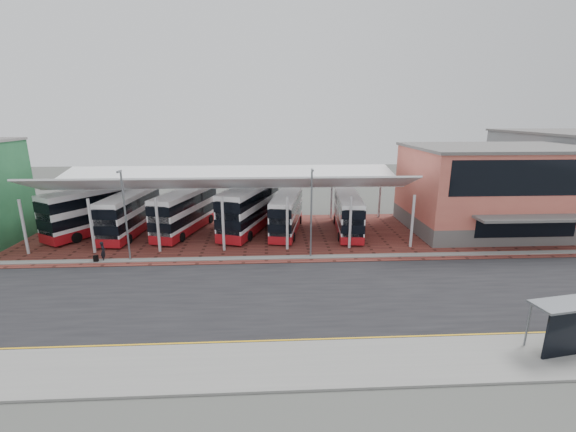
% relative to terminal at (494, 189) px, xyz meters
% --- Properties ---
extents(ground, '(140.00, 140.00, 0.00)m').
position_rel_terminal_xyz_m(ground, '(-23.00, -13.92, -4.66)').
color(ground, '#444642').
extents(road, '(120.00, 14.00, 0.02)m').
position_rel_terminal_xyz_m(road, '(-23.00, -14.92, -4.65)').
color(road, black).
rests_on(road, ground).
extents(forecourt, '(72.00, 16.00, 0.06)m').
position_rel_terminal_xyz_m(forecourt, '(-21.00, -0.92, -4.63)').
color(forecourt, brown).
rests_on(forecourt, ground).
extents(sidewalk, '(120.00, 4.00, 0.14)m').
position_rel_terminal_xyz_m(sidewalk, '(-23.00, -22.92, -4.59)').
color(sidewalk, slate).
rests_on(sidewalk, ground).
extents(north_kerb, '(120.00, 0.80, 0.14)m').
position_rel_terminal_xyz_m(north_kerb, '(-23.00, -7.72, -4.59)').
color(north_kerb, slate).
rests_on(north_kerb, ground).
extents(yellow_line_near, '(120.00, 0.12, 0.01)m').
position_rel_terminal_xyz_m(yellow_line_near, '(-23.00, -20.92, -4.63)').
color(yellow_line_near, gold).
rests_on(yellow_line_near, road).
extents(yellow_line_far, '(120.00, 0.12, 0.01)m').
position_rel_terminal_xyz_m(yellow_line_far, '(-23.00, -20.62, -4.63)').
color(yellow_line_far, gold).
rests_on(yellow_line_far, road).
extents(canopy, '(37.00, 11.63, 7.07)m').
position_rel_terminal_xyz_m(canopy, '(-29.00, 0.01, 1.14)').
color(canopy, silver).
rests_on(canopy, ground).
extents(terminal, '(18.40, 14.40, 9.25)m').
position_rel_terminal_xyz_m(terminal, '(0.00, 0.00, 0.00)').
color(terminal, '#5D5A58').
rests_on(terminal, ground).
extents(lamp_west, '(0.16, 0.90, 8.07)m').
position_rel_terminal_xyz_m(lamp_west, '(-37.00, -7.65, -0.30)').
color(lamp_west, slate).
rests_on(lamp_west, ground).
extents(lamp_east, '(0.16, 0.90, 8.07)m').
position_rel_terminal_xyz_m(lamp_east, '(-21.00, -7.65, -0.30)').
color(lamp_east, slate).
rests_on(lamp_east, ground).
extents(bus_0, '(8.74, 11.52, 4.91)m').
position_rel_terminal_xyz_m(bus_0, '(-43.07, 1.41, -2.16)').
color(bus_0, white).
rests_on(bus_0, forecourt).
extents(bus_1, '(3.51, 10.92, 4.42)m').
position_rel_terminal_xyz_m(bus_1, '(-39.51, 0.45, -2.40)').
color(bus_1, white).
rests_on(bus_1, forecourt).
extents(bus_2, '(5.44, 11.25, 4.53)m').
position_rel_terminal_xyz_m(bus_2, '(-33.75, 0.93, -2.35)').
color(bus_2, white).
rests_on(bus_2, forecourt).
extents(bus_3, '(6.56, 12.32, 4.98)m').
position_rel_terminal_xyz_m(bus_3, '(-26.76, 1.17, -2.13)').
color(bus_3, white).
rests_on(bus_3, forecourt).
extents(bus_4, '(4.17, 10.39, 4.18)m').
position_rel_terminal_xyz_m(bus_4, '(-22.77, 0.22, -2.52)').
color(bus_4, white).
rests_on(bus_4, forecourt).
extents(bus_5, '(3.28, 10.16, 4.11)m').
position_rel_terminal_xyz_m(bus_5, '(-16.16, -0.31, -2.56)').
color(bus_5, white).
rests_on(bus_5, forecourt).
extents(pedestrian, '(0.59, 0.74, 1.76)m').
position_rel_terminal_xyz_m(pedestrian, '(-39.28, -7.58, -3.72)').
color(pedestrian, black).
rests_on(pedestrian, forecourt).
extents(suitcase, '(0.37, 0.27, 0.64)m').
position_rel_terminal_xyz_m(suitcase, '(-39.83, -7.92, -4.28)').
color(suitcase, black).
rests_on(suitcase, forecourt).
extents(bus_shelter, '(3.61, 2.10, 2.74)m').
position_rel_terminal_xyz_m(bus_shelter, '(-8.71, -22.63, -2.81)').
color(bus_shelter, black).
rests_on(bus_shelter, sidewalk).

